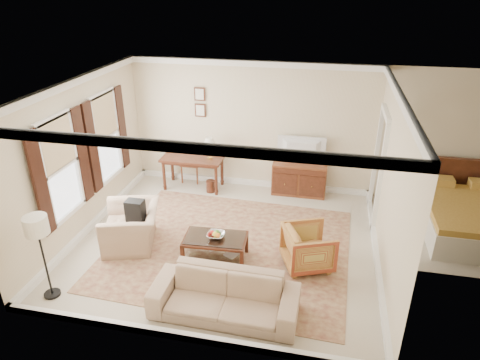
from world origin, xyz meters
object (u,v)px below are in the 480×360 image
at_px(striped_armchair, 308,246).
at_px(club_armchair, 131,221).
at_px(coffee_table, 215,242).
at_px(tv, 301,143).
at_px(writing_desk, 193,162).
at_px(sideboard, 299,179).
at_px(sofa, 224,291).

height_order(striped_armchair, club_armchair, club_armchair).
distance_m(coffee_table, club_armchair, 1.64).
distance_m(tv, striped_armchair, 2.81).
xyz_separation_m(tv, striped_armchair, (0.38, -2.65, -0.84)).
distance_m(striped_armchair, club_armchair, 3.20).
distance_m(writing_desk, coffee_table, 2.93).
relative_size(sideboard, sofa, 0.56).
xyz_separation_m(striped_armchair, club_armchair, (-3.20, 0.00, 0.09)).
distance_m(club_armchair, sofa, 2.53).
bearing_deg(writing_desk, club_armchair, -98.96).
xyz_separation_m(coffee_table, club_armchair, (-1.62, 0.16, 0.14)).
distance_m(writing_desk, sofa, 4.26).
distance_m(coffee_table, striped_armchair, 1.59).
height_order(sideboard, sofa, sofa).
distance_m(tv, sofa, 4.22).
xyz_separation_m(writing_desk, coffee_table, (1.23, -2.64, -0.30)).
bearing_deg(striped_armchair, sofa, 120.31).
relative_size(writing_desk, coffee_table, 1.26).
bearing_deg(coffee_table, club_armchair, 174.51).
distance_m(writing_desk, club_armchair, 2.52).
relative_size(coffee_table, sofa, 0.52).
relative_size(coffee_table, striped_armchair, 1.39).
bearing_deg(writing_desk, tv, 3.96).
bearing_deg(tv, writing_desk, 3.96).
height_order(tv, club_armchair, tv).
bearing_deg(writing_desk, striped_armchair, -41.50).
bearing_deg(coffee_table, striped_armchair, 5.61).
bearing_deg(sideboard, sofa, -100.10).
bearing_deg(coffee_table, tv, 66.85).
bearing_deg(sideboard, coffee_table, -113.01).
distance_m(coffee_table, sofa, 1.35).
height_order(sideboard, striped_armchair, striped_armchair).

